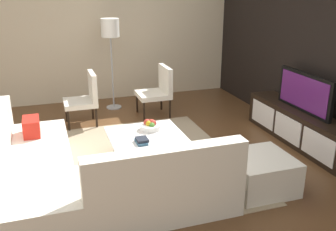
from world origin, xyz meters
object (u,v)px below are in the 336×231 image
Objects in this scene: television at (305,92)px; accent_chair_far at (158,88)px; sectional_couch at (78,175)px; ottoman at (259,173)px; media_console at (300,127)px; book_stack at (142,141)px; coffee_table at (147,148)px; fruit_bowl at (150,126)px; accent_chair_near at (86,96)px; floor_lamp at (110,33)px.

television is 1.30× the size of accent_chair_far.
ottoman is at bearing 77.50° from sectional_couch.
media_console is 10.19× the size of book_stack.
media_console is 1.59m from ottoman.
media_console is at bearing 48.63° from accent_chair_far.
coffee_table is at bearing -92.49° from media_console.
fruit_bowl is (-0.28, -2.20, -0.34)m from television.
coffee_table is 1.92m from accent_chair_far.
ottoman is 0.80× the size of accent_chair_far.
book_stack is (-0.41, 0.82, 0.13)m from sectional_couch.
accent_chair_near reaches higher than fruit_bowl.
accent_chair_far is at bearing 158.35° from coffee_table.
ottoman is at bearing 16.53° from floor_lamp.
television is 1.30× the size of accent_chair_near.
book_stack is (0.40, -0.22, -0.03)m from fruit_bowl.
sectional_couch is at bearing -80.82° from media_console.
accent_chair_far is at bearing 157.42° from book_stack.
ottoman is at bearing 36.91° from fruit_bowl.
media_console is at bearing 99.18° from sectional_couch.
book_stack is (1.90, 0.45, -0.08)m from accent_chair_near.
book_stack is at bearing -126.15° from ottoman.
coffee_table is (-0.62, 0.94, -0.08)m from sectional_couch.
floor_lamp is at bearing 137.39° from accent_chair_near.
coffee_table is at bearing 15.41° from accent_chair_near.
fruit_bowl is (-0.18, 0.10, 0.24)m from coffee_table.
floor_lamp is at bearing -137.52° from television.
media_console is 0.88× the size of sectional_couch.
accent_chair_near reaches higher than media_console.
coffee_table is 1.49m from ottoman.
television is at bearing 82.63° from fruit_bowl.
accent_chair_near reaches higher than ottoman.
floor_lamp reaches higher than media_console.
sectional_couch is (0.52, -3.24, 0.03)m from media_console.
book_stack is at bearing 116.51° from sectional_couch.
television is 0.69× the size of floor_lamp.
book_stack is (0.11, -2.42, -0.37)m from television.
sectional_couch reaches higher than book_stack.
accent_chair_near is at bearing -166.81° from book_stack.
fruit_bowl is (-0.28, -2.19, 0.19)m from media_console.
sectional_couch reaches higher than ottoman.
sectional_couch is at bearing -12.39° from accent_chair_near.
book_stack reaches higher than ottoman.
floor_lamp is 7.82× the size of book_stack.
television is at bearing 92.72° from book_stack.
accent_chair_far reaches higher than book_stack.
ottoman is (0.96, -1.26, -0.05)m from media_console.
accent_chair_far is (-1.86, -1.60, -0.29)m from television.
accent_chair_near is 1.65m from fruit_bowl.
media_console reaches higher than book_stack.
accent_chair_near is at bearing -155.99° from fruit_bowl.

